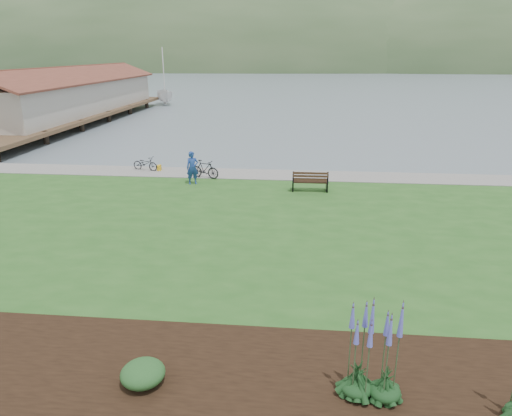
# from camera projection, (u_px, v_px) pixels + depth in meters

# --- Properties ---
(ground) EXTENTS (600.00, 600.00, 0.00)m
(ground) POSITION_uv_depth(u_px,v_px,m) (225.00, 227.00, 18.53)
(ground) COLOR slate
(ground) RESTS_ON ground
(lawn) EXTENTS (34.00, 20.00, 0.40)m
(lawn) POSITION_uv_depth(u_px,v_px,m) (216.00, 241.00, 16.58)
(lawn) COLOR #25571E
(lawn) RESTS_ON ground
(shoreline_path) EXTENTS (34.00, 2.20, 0.03)m
(shoreline_path) POSITION_uv_depth(u_px,v_px,m) (245.00, 174.00, 24.89)
(shoreline_path) COLOR gray
(shoreline_path) RESTS_ON lawn
(garden_bed) EXTENTS (24.00, 4.40, 0.04)m
(garden_bed) POSITION_uv_depth(u_px,v_px,m) (296.00, 394.00, 8.89)
(garden_bed) COLOR black
(garden_bed) RESTS_ON lawn
(far_hillside) EXTENTS (580.00, 80.00, 38.00)m
(far_hillside) POSITION_uv_depth(u_px,v_px,m) (346.00, 70.00, 176.74)
(far_hillside) COLOR #39542F
(far_hillside) RESTS_ON ground
(pier_pavilion) EXTENTS (8.00, 36.00, 5.40)m
(pier_pavilion) POSITION_uv_depth(u_px,v_px,m) (71.00, 95.00, 45.40)
(pier_pavilion) COLOR #4C3826
(pier_pavilion) RESTS_ON ground
(park_bench) EXTENTS (1.70, 0.72, 1.04)m
(park_bench) POSITION_uv_depth(u_px,v_px,m) (310.00, 181.00, 21.68)
(park_bench) COLOR black
(park_bench) RESTS_ON lawn
(person) EXTENTS (0.84, 0.72, 1.94)m
(person) POSITION_uv_depth(u_px,v_px,m) (192.00, 165.00, 22.79)
(person) COLOR navy
(person) RESTS_ON lawn
(bicycle_a) EXTENTS (0.90, 1.61, 0.80)m
(bicycle_a) POSITION_uv_depth(u_px,v_px,m) (145.00, 164.00, 25.57)
(bicycle_a) COLOR black
(bicycle_a) RESTS_ON lawn
(bicycle_b) EXTENTS (0.90, 1.67, 0.97)m
(bicycle_b) POSITION_uv_depth(u_px,v_px,m) (205.00, 169.00, 23.98)
(bicycle_b) COLOR black
(bicycle_b) RESTS_ON lawn
(sailboat) EXTENTS (11.63, 11.72, 23.28)m
(sailboat) POSITION_uv_depth(u_px,v_px,m) (166.00, 105.00, 61.31)
(sailboat) COLOR silver
(sailboat) RESTS_ON ground
(pannier) EXTENTS (0.23, 0.33, 0.33)m
(pannier) POSITION_uv_depth(u_px,v_px,m) (159.00, 168.00, 25.57)
(pannier) COLOR gold
(pannier) RESTS_ON lawn
(echium_0) EXTENTS (0.62, 0.62, 2.31)m
(echium_0) POSITION_uv_depth(u_px,v_px,m) (359.00, 350.00, 8.54)
(echium_0) COLOR #123317
(echium_0) RESTS_ON garden_bed
(echium_1) EXTENTS (0.62, 0.62, 2.37)m
(echium_1) POSITION_uv_depth(u_px,v_px,m) (388.00, 358.00, 8.46)
(echium_1) COLOR #123317
(echium_1) RESTS_ON garden_bed
(shrub_0) EXTENTS (0.89, 0.89, 0.45)m
(shrub_0) POSITION_uv_depth(u_px,v_px,m) (143.00, 373.00, 9.09)
(shrub_0) COLOR #1E4C21
(shrub_0) RESTS_ON garden_bed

